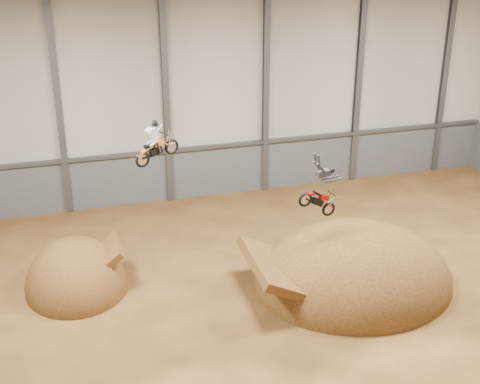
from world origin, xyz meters
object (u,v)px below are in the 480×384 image
Objects in this scene: takeoff_ramp at (77,287)px; fmx_rider_b at (315,186)px; landing_ramp at (353,283)px; fmx_rider_a at (158,139)px.

fmx_rider_b is at bearing -16.07° from takeoff_ramp.
takeoff_ramp is 0.57× the size of landing_ramp.
fmx_rider_b is at bearing 176.29° from landing_ramp.
landing_ramp is at bearing -14.07° from takeoff_ramp.
fmx_rider_a is at bearing 157.12° from fmx_rider_b.
takeoff_ramp is at bearing 165.93° from landing_ramp.
fmx_rider_a is 7.99m from fmx_rider_b.
fmx_rider_a is at bearing 169.14° from landing_ramp.
landing_ramp is (14.16, -3.55, 0.00)m from takeoff_ramp.
fmx_rider_a is 0.77× the size of fmx_rider_b.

